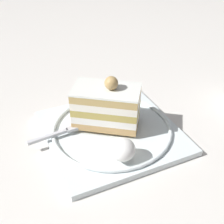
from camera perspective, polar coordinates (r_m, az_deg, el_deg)
The scene contains 5 objects.
ground_plane at distance 0.49m, azimuth -2.00°, elevation -4.93°, with size 2.40×2.40×0.00m, color silver.
dessert_plate at distance 0.49m, azimuth 0.00°, elevation -3.67°, with size 0.21×0.21×0.02m.
cake_slice at distance 0.48m, azimuth -1.04°, elevation 1.22°, with size 0.11×0.12×0.09m.
whipped_cream_dollop at distance 0.42m, azimuth 2.32°, elevation -6.96°, with size 0.04×0.04×0.03m, color white.
fork at distance 0.48m, azimuth -9.42°, elevation -3.74°, with size 0.01×0.10×0.00m.
Camera 1 is at (0.34, -0.15, 0.32)m, focal length 48.29 mm.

